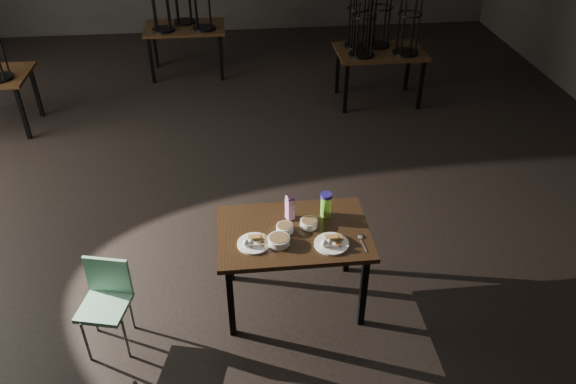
{
  "coord_description": "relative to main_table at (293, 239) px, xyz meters",
  "views": [
    {
      "loc": [
        0.07,
        -4.56,
        3.5
      ],
      "look_at": [
        0.48,
        -0.74,
        0.85
      ],
      "focal_mm": 35.0,
      "sensor_mm": 36.0,
      "label": 1
    }
  ],
  "objects": [
    {
      "name": "main_table",
      "position": [
        0.0,
        0.0,
        0.0
      ],
      "size": [
        1.2,
        0.8,
        0.75
      ],
      "color": "black",
      "rests_on": "ground"
    },
    {
      "name": "school_chair",
      "position": [
        -1.45,
        -0.27,
        -0.22
      ],
      "size": [
        0.42,
        0.42,
        0.75
      ],
      "rotation": [
        0.0,
        0.0,
        -0.24
      ],
      "color": "#6BA788",
      "rests_on": "ground"
    },
    {
      "name": "water_bottle",
      "position": [
        0.28,
        0.18,
        0.19
      ],
      "size": [
        0.1,
        0.1,
        0.21
      ],
      "color": "#8CEF46",
      "rests_on": "main_table"
    },
    {
      "name": "bowl_far",
      "position": [
        0.13,
        0.05,
        0.11
      ],
      "size": [
        0.14,
        0.14,
        0.06
      ],
      "color": "white",
      "rests_on": "main_table"
    },
    {
      "name": "juice_carton",
      "position": [
        -0.01,
        0.17,
        0.19
      ],
      "size": [
        0.08,
        0.08,
        0.24
      ],
      "color": "#89196E",
      "rests_on": "main_table"
    },
    {
      "name": "bg_table_right",
      "position": [
        1.61,
        3.81,
        0.13
      ],
      "size": [
        1.2,
        0.8,
        1.48
      ],
      "color": "black",
      "rests_on": "ground"
    },
    {
      "name": "bowl_big",
      "position": [
        -0.13,
        -0.14,
        0.11
      ],
      "size": [
        0.17,
        0.17,
        0.06
      ],
      "color": "white",
      "rests_on": "main_table"
    },
    {
      "name": "bg_table_far",
      "position": [
        -1.07,
        5.09,
        0.11
      ],
      "size": [
        1.2,
        0.8,
        1.48
      ],
      "color": "black",
      "rests_on": "ground"
    },
    {
      "name": "spoon",
      "position": [
        0.51,
        -0.14,
        0.08
      ],
      "size": [
        0.05,
        0.22,
        0.01
      ],
      "color": "silver",
      "rests_on": "main_table"
    },
    {
      "name": "bowl_near",
      "position": [
        -0.07,
        0.01,
        0.11
      ],
      "size": [
        0.14,
        0.14,
        0.05
      ],
      "color": "white",
      "rests_on": "main_table"
    },
    {
      "name": "plate_right",
      "position": [
        0.27,
        -0.2,
        0.1
      ],
      "size": [
        0.27,
        0.27,
        0.09
      ],
      "color": "white",
      "rests_on": "main_table"
    },
    {
      "name": "plate_left",
      "position": [
        -0.32,
        -0.13,
        0.1
      ],
      "size": [
        0.26,
        0.26,
        0.08
      ],
      "color": "white",
      "rests_on": "main_table"
    }
  ]
}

